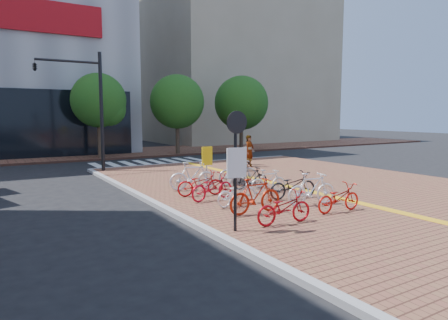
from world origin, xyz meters
TOP-DOWN VIEW (x-y plane):
  - ground at (0.00, 0.00)m, footprint 120.00×120.00m
  - tactile_strip at (2.00, -5.00)m, footprint 0.40×34.00m
  - kerb_west at (-4.00, -5.00)m, footprint 0.25×34.00m
  - kerb_north at (3.00, 12.00)m, footprint 14.00×0.25m
  - far_sidewalk at (0.00, 21.00)m, footprint 70.00×8.00m
  - building_beige at (18.00, 32.00)m, footprint 20.00×18.00m
  - crosswalk at (0.50, 14.00)m, footprint 7.50×4.00m
  - street_trees at (5.04, 17.45)m, footprint 16.20×4.60m
  - bike_0 at (-1.96, -2.66)m, footprint 1.81×0.73m
  - bike_1 at (-1.96, -1.29)m, footprint 1.87×0.57m
  - bike_2 at (-1.86, -0.10)m, footprint 1.77×0.86m
  - bike_3 at (-2.13, 1.13)m, footprint 1.90×0.93m
  - bike_4 at (-2.14, 2.01)m, footprint 1.87×0.96m
  - bike_5 at (-1.88, 3.20)m, footprint 1.98×0.87m
  - bike_6 at (0.41, -2.46)m, footprint 1.73×0.63m
  - bike_7 at (0.33, -1.34)m, footprint 1.92×0.82m
  - bike_8 at (0.49, -0.19)m, footprint 1.96×0.93m
  - bike_9 at (0.38, 1.12)m, footprint 1.59×0.62m
  - bike_10 at (0.26, 2.18)m, footprint 1.60×0.74m
  - bike_11 at (0.32, 3.18)m, footprint 1.93×0.68m
  - pedestrian_a at (4.27, 8.02)m, footprint 0.79×0.66m
  - pedestrian_b at (4.77, 8.78)m, footprint 0.82×0.69m
  - utility_box at (0.41, 3.49)m, footprint 0.66×0.51m
  - yellow_sign at (-1.26, 3.10)m, footprint 0.47×0.11m
  - notice_sign at (-3.50, -2.57)m, footprint 0.58×0.14m
  - traffic_light_pole at (-4.97, 10.85)m, footprint 3.42×1.32m

SIDE VIEW (x-z plane):
  - ground at x=0.00m, z-range 0.00..0.00m
  - crosswalk at x=0.50m, z-range 0.00..0.01m
  - far_sidewalk at x=0.00m, z-range 0.00..0.15m
  - kerb_west at x=-4.00m, z-range 0.00..0.15m
  - kerb_north at x=3.00m, z-range 0.00..0.15m
  - tactile_strip at x=2.00m, z-range 0.15..0.16m
  - bike_2 at x=-1.86m, z-range 0.15..1.04m
  - bike_6 at x=0.41m, z-range 0.15..1.05m
  - bike_10 at x=0.26m, z-range 0.15..1.08m
  - bike_0 at x=-1.96m, z-range 0.15..1.08m
  - bike_9 at x=0.38m, z-range 0.15..1.08m
  - bike_4 at x=-2.14m, z-range 0.15..1.09m
  - bike_3 at x=-2.13m, z-range 0.15..1.11m
  - bike_8 at x=0.49m, z-range 0.15..1.14m
  - bike_7 at x=0.33m, z-range 0.15..1.27m
  - bike_1 at x=-1.96m, z-range 0.15..1.27m
  - bike_11 at x=0.32m, z-range 0.15..1.29m
  - bike_5 at x=-1.88m, z-range 0.15..1.30m
  - utility_box at x=0.41m, z-range 0.15..1.49m
  - pedestrian_b at x=4.77m, z-range 0.15..1.66m
  - pedestrian_a at x=4.27m, z-range 0.15..2.01m
  - yellow_sign at x=-1.26m, z-range 0.49..2.24m
  - notice_sign at x=-3.50m, z-range 0.56..3.71m
  - street_trees at x=5.04m, z-range 0.92..7.27m
  - traffic_light_pole at x=-4.97m, z-range 1.36..7.73m
  - building_beige at x=18.00m, z-range 0.00..18.00m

